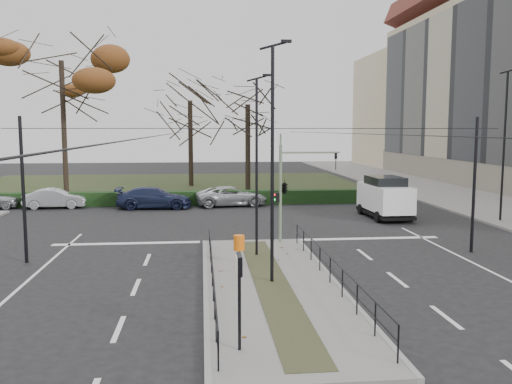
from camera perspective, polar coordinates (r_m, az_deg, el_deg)
ground at (r=21.51m, az=0.77°, el=-8.10°), size 140.00×140.00×0.00m
median_island at (r=19.10m, az=1.64°, el=-9.79°), size 4.40×15.00×0.14m
sidewalk_east at (r=47.59m, az=19.65°, el=-0.27°), size 8.00×90.00×0.14m
park at (r=53.07m, az=-9.63°, el=0.67°), size 38.00×26.00×0.10m
hedge at (r=39.75m, az=-10.94°, el=-0.67°), size 38.00×1.00×1.00m
median_railing at (r=18.77m, az=1.68°, el=-7.22°), size 4.14×13.24×0.92m
catenary at (r=22.51m, az=0.32°, el=1.41°), size 20.00×34.00×6.00m
traffic_light at (r=25.62m, az=3.18°, el=0.67°), size 3.12×1.79×4.59m
litter_bin at (r=21.68m, az=-1.80°, el=-5.42°), size 0.44×0.44×1.13m
info_panel at (r=13.11m, az=-1.79°, el=-8.77°), size 0.13×0.61×2.36m
streetlamp_median_near at (r=18.58m, az=1.78°, el=3.22°), size 0.69×0.14×8.31m
streetlamp_median_far at (r=22.65m, az=0.11°, el=2.90°), size 0.63×0.13×7.59m
streetlamp_sidewalk at (r=34.64m, az=24.69°, el=4.64°), size 0.74×0.15×8.84m
parked_car_second at (r=40.13m, az=-20.40°, el=-0.64°), size 4.24×1.72×1.37m
parked_car_third at (r=38.15m, az=-10.67°, el=-0.60°), size 5.21×2.25×1.49m
parked_car_fourth at (r=38.81m, az=-2.59°, el=-0.43°), size 5.31×2.90×1.41m
white_van at (r=34.41m, az=13.40°, el=-0.46°), size 2.36×4.96×2.57m
rust_tree at (r=49.66m, az=-19.82°, el=12.88°), size 11.24×11.24×14.62m
bare_tree_center at (r=51.96m, az=-6.95°, el=8.90°), size 8.04×8.04×10.71m
bare_tree_near at (r=47.44m, az=-0.88°, el=8.54°), size 5.84×5.84×9.98m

